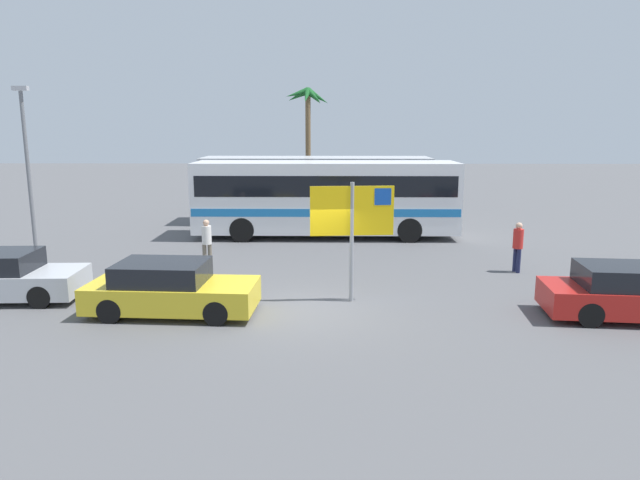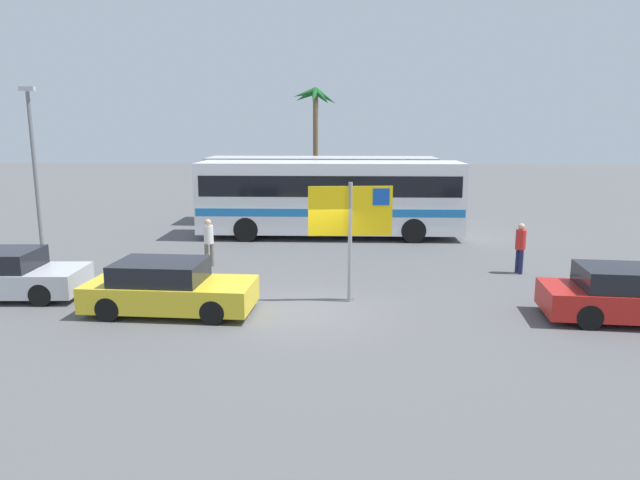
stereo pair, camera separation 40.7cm
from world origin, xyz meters
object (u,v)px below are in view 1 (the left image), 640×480
at_px(bus_front_coach, 326,195).
at_px(bus_rear_coach, 316,186).
at_px(car_yellow, 170,289).
at_px(pedestrian_crossing_lot, 518,243).
at_px(car_silver, 2,277).
at_px(ferry_sign, 354,216).
at_px(car_red, 638,294).
at_px(pedestrian_near_sign, 207,239).

distance_m(bus_front_coach, bus_rear_coach, 3.79).
xyz_separation_m(car_yellow, pedestrian_crossing_lot, (10.02, 4.30, 0.32)).
bearing_deg(bus_rear_coach, car_yellow, -103.38).
bearing_deg(car_silver, ferry_sign, -2.59).
xyz_separation_m(bus_front_coach, car_yellow, (-3.84, -10.35, -1.15)).
distance_m(bus_front_coach, pedestrian_crossing_lot, 8.68).
xyz_separation_m(bus_rear_coach, car_red, (8.10, -14.36, -1.15)).
bearing_deg(car_silver, bus_rear_coach, 55.18).
height_order(bus_rear_coach, ferry_sign, ferry_sign).
distance_m(ferry_sign, pedestrian_crossing_lot, 6.43).
bearing_deg(ferry_sign, bus_rear_coach, 90.37).
xyz_separation_m(bus_front_coach, car_red, (7.61, -10.60, -1.15)).
distance_m(bus_rear_coach, pedestrian_near_sign, 9.88).
height_order(bus_rear_coach, car_red, bus_rear_coach).
xyz_separation_m(bus_rear_coach, pedestrian_crossing_lot, (6.66, -9.81, -0.83)).
xyz_separation_m(car_silver, pedestrian_crossing_lot, (14.86, 3.19, 0.32)).
bearing_deg(bus_front_coach, ferry_sign, -85.25).
xyz_separation_m(bus_rear_coach, car_silver, (-8.20, -12.99, -1.15)).
bearing_deg(pedestrian_near_sign, bus_rear_coach, -38.14).
bearing_deg(car_silver, pedestrian_crossing_lot, 9.54).
distance_m(car_red, pedestrian_crossing_lot, 4.79).
bearing_deg(bus_rear_coach, bus_front_coach, -82.60).
relative_size(car_silver, pedestrian_near_sign, 2.57).
relative_size(ferry_sign, car_yellow, 0.76).
relative_size(car_yellow, car_silver, 1.03).
relative_size(bus_front_coach, pedestrian_near_sign, 6.84).
xyz_separation_m(pedestrian_crossing_lot, pedestrian_near_sign, (-10.11, 0.59, -0.02)).
xyz_separation_m(ferry_sign, car_red, (6.85, -1.36, -1.69)).
xyz_separation_m(bus_front_coach, ferry_sign, (0.77, -9.24, 0.54)).
distance_m(car_red, car_yellow, 11.46).
bearing_deg(car_yellow, bus_front_coach, 72.80).
relative_size(bus_rear_coach, car_red, 2.34).
relative_size(bus_rear_coach, ferry_sign, 3.42).
xyz_separation_m(car_red, car_silver, (-16.30, 1.36, -0.00)).
xyz_separation_m(bus_rear_coach, car_yellow, (-3.36, -14.11, -1.15)).
bearing_deg(ferry_sign, bus_front_coach, 89.60).
distance_m(car_yellow, car_silver, 4.97).
xyz_separation_m(bus_rear_coach, ferry_sign, (1.26, -13.00, 0.54)).
height_order(car_yellow, pedestrian_crossing_lot, pedestrian_crossing_lot).
relative_size(bus_front_coach, car_yellow, 2.59).
relative_size(car_red, car_silver, 1.14).
relative_size(ferry_sign, car_red, 0.68).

